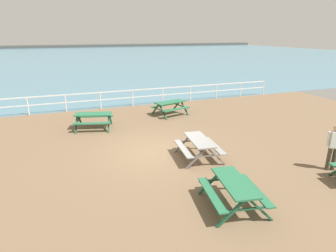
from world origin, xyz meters
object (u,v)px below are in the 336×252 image
object	(u,v)px
picnic_table_near_left	(199,144)
picnic_table_near_right	(234,188)
visitor	(334,145)
picnic_table_far_left	(170,105)
picnic_table_mid_centre	(94,117)

from	to	relation	value
picnic_table_near_left	picnic_table_near_right	bearing A→B (deg)	177.22
visitor	picnic_table_near_left	bearing A→B (deg)	-97.77
picnic_table_near_left	picnic_table_near_right	xyz separation A→B (m)	(-0.56, -3.23, 0.00)
picnic_table_near_left	visitor	distance (m)	4.65
picnic_table_near_right	picnic_table_far_left	distance (m)	9.55
picnic_table_mid_centre	visitor	distance (m)	10.52
picnic_table_near_right	picnic_table_mid_centre	size ratio (longest dim) A/B	0.95
picnic_table_near_right	visitor	xyz separation A→B (m)	(4.45, 0.71, 0.36)
picnic_table_mid_centre	visitor	bearing A→B (deg)	-31.02
picnic_table_near_right	picnic_table_mid_centre	distance (m)	8.79
picnic_table_near_left	picnic_table_mid_centre	world-z (taller)	same
picnic_table_near_left	picnic_table_far_left	xyz separation A→B (m)	(1.19, 6.17, 0.00)
picnic_table_near_right	visitor	world-z (taller)	visitor
picnic_table_near_left	picnic_table_mid_centre	xyz separation A→B (m)	(-3.34, 5.12, 0.00)
picnic_table_near_left	visitor	world-z (taller)	visitor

